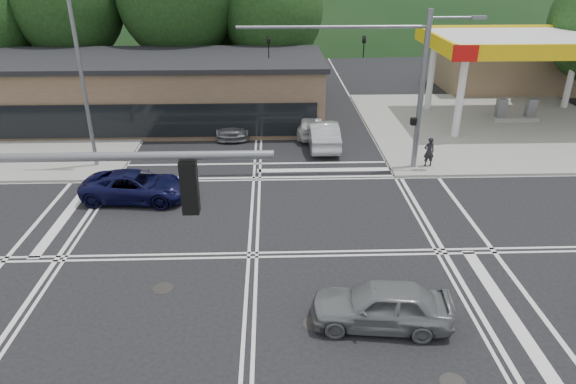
{
  "coord_description": "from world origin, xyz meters",
  "views": [
    {
      "loc": [
        0.76,
        -16.52,
        10.4
      ],
      "look_at": [
        1.42,
        2.58,
        1.4
      ],
      "focal_mm": 32.0,
      "sensor_mm": 36.0,
      "label": 1
    }
  ],
  "objects_px": {
    "car_northbound": "(232,122)",
    "pedestrian": "(429,152)",
    "car_queue_a": "(323,134)",
    "car_grey_center": "(381,305)",
    "car_blue_west": "(136,186)",
    "car_queue_b": "(308,122)"
  },
  "relations": [
    {
      "from": "car_northbound",
      "to": "pedestrian",
      "type": "height_order",
      "value": "pedestrian"
    },
    {
      "from": "car_queue_a",
      "to": "car_northbound",
      "type": "bearing_deg",
      "value": -27.66
    },
    {
      "from": "car_grey_center",
      "to": "car_northbound",
      "type": "bearing_deg",
      "value": -156.28
    },
    {
      "from": "car_northbound",
      "to": "pedestrian",
      "type": "bearing_deg",
      "value": -35.09
    },
    {
      "from": "car_northbound",
      "to": "car_blue_west",
      "type": "bearing_deg",
      "value": -115.78
    },
    {
      "from": "car_queue_b",
      "to": "car_northbound",
      "type": "relative_size",
      "value": 0.95
    },
    {
      "from": "car_grey_center",
      "to": "car_northbound",
      "type": "distance_m",
      "value": 19.51
    },
    {
      "from": "car_northbound",
      "to": "car_queue_b",
      "type": "bearing_deg",
      "value": -11.36
    },
    {
      "from": "car_blue_west",
      "to": "car_northbound",
      "type": "bearing_deg",
      "value": -16.45
    },
    {
      "from": "car_queue_b",
      "to": "car_blue_west",
      "type": "bearing_deg",
      "value": 39.19
    },
    {
      "from": "car_queue_a",
      "to": "pedestrian",
      "type": "distance_m",
      "value": 6.3
    },
    {
      "from": "car_northbound",
      "to": "pedestrian",
      "type": "xyz_separation_m",
      "value": [
        10.67,
        -6.34,
        0.24
      ]
    },
    {
      "from": "car_blue_west",
      "to": "pedestrian",
      "type": "distance_m",
      "value": 14.79
    },
    {
      "from": "car_grey_center",
      "to": "car_queue_b",
      "type": "xyz_separation_m",
      "value": [
        -0.95,
        18.08,
        0.05
      ]
    },
    {
      "from": "car_blue_west",
      "to": "pedestrian",
      "type": "bearing_deg",
      "value": -72.36
    },
    {
      "from": "car_queue_b",
      "to": "car_queue_a",
      "type": "bearing_deg",
      "value": 100.24
    },
    {
      "from": "pedestrian",
      "to": "car_grey_center",
      "type": "bearing_deg",
      "value": 61.51
    },
    {
      "from": "car_blue_west",
      "to": "car_queue_a",
      "type": "bearing_deg",
      "value": -48.69
    },
    {
      "from": "car_queue_a",
      "to": "pedestrian",
      "type": "xyz_separation_m",
      "value": [
        5.21,
        -3.54,
        0.16
      ]
    },
    {
      "from": "car_queue_a",
      "to": "car_northbound",
      "type": "distance_m",
      "value": 6.14
    },
    {
      "from": "car_queue_a",
      "to": "car_blue_west",
      "type": "bearing_deg",
      "value": 35.83
    },
    {
      "from": "pedestrian",
      "to": "car_queue_a",
      "type": "bearing_deg",
      "value": -40.77
    }
  ]
}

